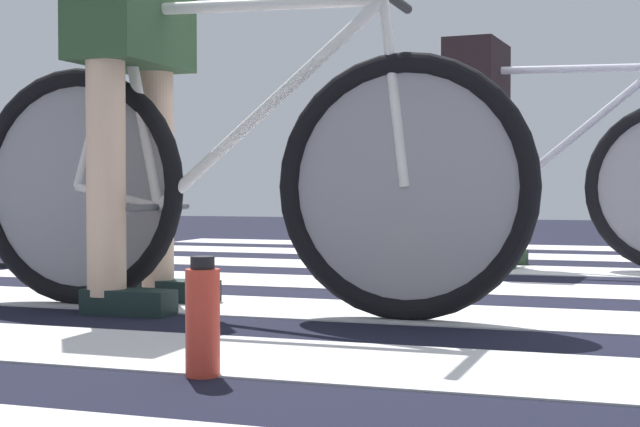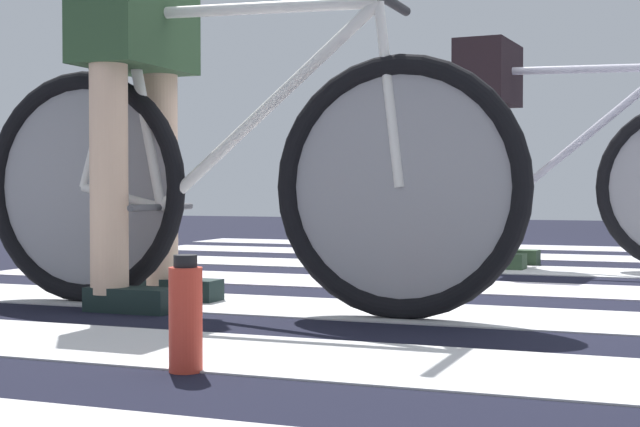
% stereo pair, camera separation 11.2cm
% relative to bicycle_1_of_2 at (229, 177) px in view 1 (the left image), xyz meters
% --- Properties ---
extents(ground, '(18.00, 14.00, 0.02)m').
position_rel_bicycle_1_of_2_xyz_m(ground, '(1.00, 1.03, -0.40)').
color(ground, black).
extents(crosswalk_markings, '(5.46, 5.01, 0.00)m').
position_rel_bicycle_1_of_2_xyz_m(crosswalk_markings, '(1.00, 0.88, -0.38)').
color(crosswalk_markings, silver).
rests_on(crosswalk_markings, ground).
extents(bicycle_1_of_2, '(1.74, 0.52, 0.93)m').
position_rel_bicycle_1_of_2_xyz_m(bicycle_1_of_2, '(0.00, 0.00, 0.00)').
color(bicycle_1_of_2, black).
rests_on(bicycle_1_of_2, ground).
extents(cyclist_1_of_2, '(0.32, 0.41, 0.99)m').
position_rel_bicycle_1_of_2_xyz_m(cyclist_1_of_2, '(-0.31, 0.01, 0.26)').
color(cyclist_1_of_2, beige).
rests_on(cyclist_1_of_2, ground).
extents(bicycle_2_of_2, '(1.74, 0.52, 0.93)m').
position_rel_bicycle_1_of_2_xyz_m(bicycle_2_of_2, '(0.74, 1.76, 0.00)').
color(bicycle_2_of_2, black).
rests_on(bicycle_2_of_2, ground).
extents(cyclist_2_of_2, '(0.34, 0.43, 1.01)m').
position_rel_bicycle_1_of_2_xyz_m(cyclist_2_of_2, '(0.43, 1.78, 0.27)').
color(cyclist_2_of_2, '#A87A5B').
rests_on(cyclist_2_of_2, ground).
extents(water_bottle, '(0.07, 0.07, 0.23)m').
position_rel_bicycle_1_of_2_xyz_m(water_bottle, '(0.32, -0.85, -0.28)').
color(water_bottle, red).
rests_on(water_bottle, ground).
extents(traffic_cone, '(0.49, 0.49, 0.56)m').
position_rel_bicycle_1_of_2_xyz_m(traffic_cone, '(-1.30, 1.24, -0.12)').
color(traffic_cone, black).
rests_on(traffic_cone, ground).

